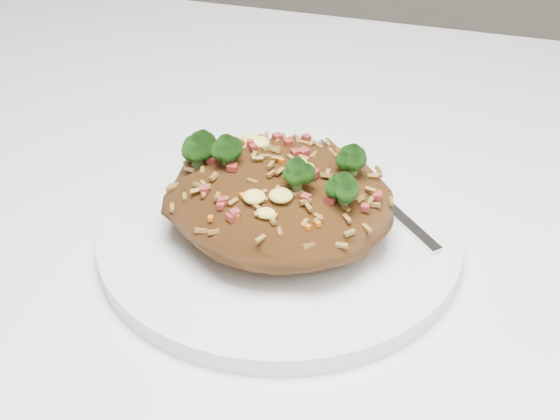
# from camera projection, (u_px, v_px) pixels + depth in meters

# --- Properties ---
(dining_table) EXTENTS (1.20, 0.80, 0.75)m
(dining_table) POSITION_uv_depth(u_px,v_px,m) (260.00, 309.00, 0.63)
(dining_table) COLOR white
(dining_table) RESTS_ON ground
(plate) EXTENTS (0.25, 0.25, 0.01)m
(plate) POSITION_uv_depth(u_px,v_px,m) (280.00, 235.00, 0.55)
(plate) COLOR white
(plate) RESTS_ON dining_table
(fried_rice) EXTENTS (0.16, 0.14, 0.07)m
(fried_rice) POSITION_uv_depth(u_px,v_px,m) (279.00, 189.00, 0.53)
(fried_rice) COLOR brown
(fried_rice) RESTS_ON plate
(fork) EXTENTS (0.12, 0.13, 0.00)m
(fork) POSITION_uv_depth(u_px,v_px,m) (378.00, 196.00, 0.57)
(fork) COLOR silver
(fork) RESTS_ON plate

